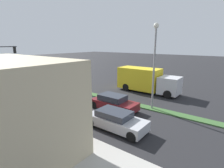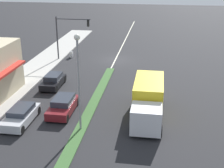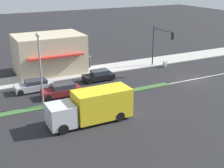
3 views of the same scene
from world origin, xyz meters
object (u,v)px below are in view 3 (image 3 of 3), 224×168
object	(u,v)px
sedan_silver	(35,86)
street_lamp	(40,61)
delivery_truck	(93,106)
suv_black	(99,76)
pedestrian	(90,61)
warning_aframe_sign	(165,64)
traffic_signal_main	(159,41)
sedan_maroon	(62,90)

from	to	relation	value
sedan_silver	street_lamp	bearing A→B (deg)	175.60
delivery_truck	suv_black	size ratio (longest dim) A/B	1.96
delivery_truck	suv_black	xyz separation A→B (m)	(10.00, -5.20, -0.83)
street_lamp	sedan_silver	size ratio (longest dim) A/B	1.72
pedestrian	delivery_truck	world-z (taller)	delivery_truck
pedestrian	sedan_silver	size ratio (longest dim) A/B	0.40
suv_black	delivery_truck	bearing A→B (deg)	152.54
warning_aframe_sign	sedan_silver	distance (m)	18.80
traffic_signal_main	pedestrian	distance (m)	9.98
pedestrian	suv_black	bearing A→B (deg)	168.62
street_lamp	warning_aframe_sign	size ratio (longest dim) A/B	8.80
traffic_signal_main	delivery_truck	size ratio (longest dim) A/B	0.75
delivery_truck	suv_black	bearing A→B (deg)	-27.46
delivery_truck	pedestrian	bearing A→B (deg)	-22.24
delivery_truck	sedan_maroon	xyz separation A→B (m)	(7.20, 0.49, -0.81)
street_lamp	sedan_silver	xyz separation A→B (m)	(5.00, -0.38, -4.14)
warning_aframe_sign	delivery_truck	distance (m)	19.52
delivery_truck	sedan_silver	bearing A→B (deg)	15.47
delivery_truck	sedan_maroon	size ratio (longest dim) A/B	1.77
warning_aframe_sign	sedan_silver	bearing A→B (deg)	93.45
street_lamp	suv_black	xyz separation A→B (m)	(5.00, -8.35, -4.13)
street_lamp	warning_aframe_sign	distance (m)	20.58
pedestrian	sedan_silver	world-z (taller)	pedestrian
sedan_maroon	traffic_signal_main	bearing A→B (deg)	-75.64
pedestrian	warning_aframe_sign	world-z (taller)	pedestrian
delivery_truck	suv_black	distance (m)	11.30
street_lamp	warning_aframe_sign	xyz separation A→B (m)	(6.13, -19.15, -4.35)
delivery_truck	suv_black	world-z (taller)	delivery_truck
warning_aframe_sign	suv_black	world-z (taller)	suv_black
pedestrian	delivery_truck	distance (m)	16.58
street_lamp	sedan_maroon	distance (m)	5.37
street_lamp	sedan_silver	bearing A→B (deg)	-4.40
warning_aframe_sign	delivery_truck	bearing A→B (deg)	124.83
traffic_signal_main	sedan_silver	bearing A→B (deg)	93.65
street_lamp	pedestrian	distance (m)	14.49
suv_black	sedan_silver	distance (m)	7.97
delivery_truck	sedan_silver	size ratio (longest dim) A/B	1.75
street_lamp	pedestrian	bearing A→B (deg)	-42.35
street_lamp	sedan_maroon	world-z (taller)	street_lamp
sedan_maroon	warning_aframe_sign	bearing A→B (deg)	-76.59
street_lamp	delivery_truck	size ratio (longest dim) A/B	0.98
suv_black	sedan_maroon	size ratio (longest dim) A/B	0.90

